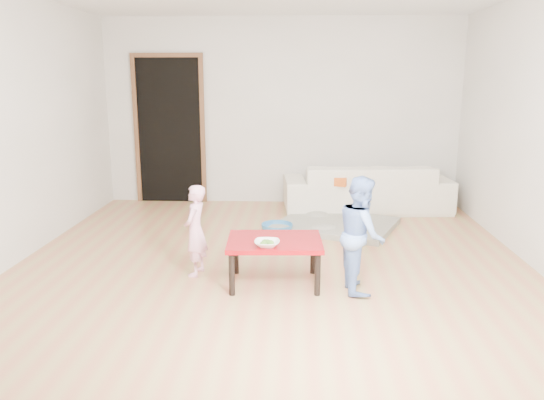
# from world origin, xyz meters

# --- Properties ---
(floor) EXTENTS (5.00, 5.00, 0.01)m
(floor) POSITION_xyz_m (0.00, 0.00, 0.00)
(floor) COLOR #BF7951
(floor) RESTS_ON ground
(back_wall) EXTENTS (5.00, 0.02, 2.60)m
(back_wall) POSITION_xyz_m (0.00, 2.50, 1.30)
(back_wall) COLOR silver
(back_wall) RESTS_ON floor
(left_wall) EXTENTS (0.02, 5.00, 2.60)m
(left_wall) POSITION_xyz_m (-2.50, 0.00, 1.30)
(left_wall) COLOR silver
(left_wall) RESTS_ON floor
(right_wall) EXTENTS (0.02, 5.00, 2.60)m
(right_wall) POSITION_xyz_m (2.50, 0.00, 1.30)
(right_wall) COLOR silver
(right_wall) RESTS_ON floor
(doorway) EXTENTS (1.02, 0.08, 2.11)m
(doorway) POSITION_xyz_m (-1.60, 2.48, 1.02)
(doorway) COLOR brown
(doorway) RESTS_ON back_wall
(sofa) EXTENTS (2.27, 1.04, 0.65)m
(sofa) POSITION_xyz_m (1.18, 2.05, 0.32)
(sofa) COLOR beige
(sofa) RESTS_ON floor
(cushion) EXTENTS (0.51, 0.49, 0.11)m
(cushion) POSITION_xyz_m (0.71, 1.77, 0.48)
(cushion) COLOR #DC5818
(cushion) RESTS_ON sofa
(red_table) EXTENTS (0.84, 0.65, 0.41)m
(red_table) POSITION_xyz_m (0.05, -0.67, 0.20)
(red_table) COLOR maroon
(red_table) RESTS_ON floor
(bowl) EXTENTS (0.21, 0.21, 0.05)m
(bowl) POSITION_xyz_m (-0.01, -0.87, 0.43)
(bowl) COLOR white
(bowl) RESTS_ON red_table
(broccoli) EXTENTS (0.12, 0.12, 0.06)m
(broccoli) POSITION_xyz_m (-0.01, -0.87, 0.43)
(broccoli) COLOR #2D5919
(broccoli) RESTS_ON red_table
(child_pink) EXTENTS (0.25, 0.33, 0.84)m
(child_pink) POSITION_xyz_m (-0.69, -0.48, 0.42)
(child_pink) COLOR pink
(child_pink) RESTS_ON floor
(child_blue) EXTENTS (0.41, 0.51, 0.99)m
(child_blue) POSITION_xyz_m (0.78, -0.76, 0.49)
(child_blue) COLOR #638EE6
(child_blue) RESTS_ON floor
(basin) EXTENTS (0.37, 0.37, 0.11)m
(basin) POSITION_xyz_m (0.01, 0.88, 0.06)
(basin) COLOR teal
(basin) RESTS_ON floor
(blanket) EXTENTS (1.64, 1.52, 0.07)m
(blanket) POSITION_xyz_m (0.72, 1.18, 0.03)
(blanket) COLOR #9B9988
(blanket) RESTS_ON floor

